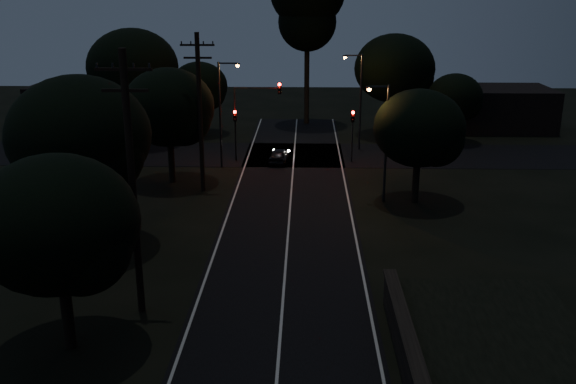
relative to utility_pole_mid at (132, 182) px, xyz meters
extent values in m
cube|color=black|center=(6.00, 7.00, -5.73)|extent=(8.00, 70.00, 0.02)
cube|color=black|center=(6.00, 27.00, -5.73)|extent=(60.00, 8.00, 0.02)
cube|color=beige|center=(6.00, 7.00, -5.71)|extent=(0.12, 70.00, 0.01)
cube|color=beige|center=(2.25, 7.00, -5.71)|extent=(0.12, 70.00, 0.01)
cube|color=beige|center=(9.75, 7.00, -5.71)|extent=(0.12, 70.00, 0.01)
cylinder|color=black|center=(0.00, 0.00, -0.24)|extent=(0.30, 0.30, 11.00)
cube|color=black|center=(0.00, 0.00, 4.46)|extent=(2.20, 0.12, 0.12)
cube|color=black|center=(0.00, 0.00, 3.66)|extent=(1.80, 0.12, 0.12)
cylinder|color=black|center=(0.00, 17.00, -0.49)|extent=(0.30, 0.30, 10.50)
cube|color=black|center=(0.00, 17.00, 3.96)|extent=(2.20, 0.12, 0.12)
cube|color=black|center=(0.00, 17.00, 3.16)|extent=(1.80, 0.12, 0.12)
cylinder|color=black|center=(-2.00, -3.00, -4.33)|extent=(0.44, 0.44, 2.81)
ellipsoid|color=black|center=(-2.00, -3.00, -0.69)|extent=(5.97, 5.97, 5.07)
sphere|color=black|center=(-0.96, -3.60, -1.28)|extent=(3.58, 3.58, 3.58)
cylinder|color=black|center=(-4.50, 7.00, -4.07)|extent=(0.44, 0.44, 3.34)
ellipsoid|color=black|center=(-4.50, 7.00, 0.30)|extent=(7.20, 7.20, 6.12)
sphere|color=black|center=(-3.24, 6.28, -0.42)|extent=(4.32, 4.32, 4.32)
cylinder|color=black|center=(-2.50, 19.00, -4.25)|extent=(0.44, 0.44, 2.97)
ellipsoid|color=black|center=(-2.50, 19.00, -0.39)|extent=(6.34, 6.34, 5.39)
sphere|color=black|center=(-1.39, 18.37, -1.02)|extent=(3.81, 3.81, 3.81)
cylinder|color=black|center=(-3.00, 35.00, -4.50)|extent=(0.44, 0.44, 2.47)
ellipsoid|color=black|center=(-3.00, 35.00, -1.28)|extent=(5.30, 5.30, 4.50)
sphere|color=black|center=(-2.07, 34.47, -1.81)|extent=(3.18, 3.18, 3.18)
cylinder|color=black|center=(-8.00, 31.00, -3.88)|extent=(0.44, 0.44, 3.71)
ellipsoid|color=black|center=(-8.00, 31.00, 0.90)|extent=(7.81, 7.81, 6.64)
sphere|color=black|center=(-6.63, 30.22, 0.12)|extent=(4.69, 4.69, 4.69)
cylinder|color=black|center=(15.00, 35.00, -4.03)|extent=(0.44, 0.44, 3.41)
ellipsoid|color=black|center=(15.00, 35.00, 0.43)|extent=(7.34, 7.34, 6.24)
sphere|color=black|center=(16.28, 34.27, -0.31)|extent=(4.40, 4.40, 4.40)
cylinder|color=black|center=(20.00, 32.00, -4.61)|extent=(0.44, 0.44, 2.25)
ellipsoid|color=black|center=(20.00, 32.00, -1.69)|extent=(4.80, 4.80, 4.08)
sphere|color=black|center=(20.84, 31.52, -2.17)|extent=(2.88, 2.88, 2.88)
cylinder|color=black|center=(14.00, 15.00, -4.39)|extent=(0.44, 0.44, 2.69)
ellipsoid|color=black|center=(14.00, 15.00, -0.90)|extent=(5.72, 5.72, 4.86)
sphere|color=black|center=(15.00, 14.43, -1.47)|extent=(3.43, 3.43, 3.43)
cylinder|color=black|center=(7.00, 40.00, -1.15)|extent=(0.50, 0.50, 9.17)
sphere|color=black|center=(7.00, 40.00, 4.26)|extent=(5.67, 5.67, 5.67)
cube|color=black|center=(-14.00, 37.00, -3.54)|extent=(10.00, 8.00, 4.40)
cube|color=black|center=(26.00, 38.00, -3.74)|extent=(9.00, 7.00, 4.00)
cylinder|color=black|center=(1.40, 25.00, -4.14)|extent=(0.12, 0.12, 3.20)
cube|color=black|center=(1.40, 25.00, -2.09)|extent=(0.28, 0.22, 0.90)
sphere|color=#FF0705|center=(1.40, 24.87, -1.79)|extent=(0.22, 0.22, 0.22)
cylinder|color=black|center=(10.60, 25.00, -4.14)|extent=(0.12, 0.12, 3.20)
cube|color=black|center=(10.60, 25.00, -2.09)|extent=(0.28, 0.22, 0.90)
sphere|color=#FF0705|center=(10.60, 24.87, -1.79)|extent=(0.22, 0.22, 0.22)
cylinder|color=black|center=(1.40, 25.00, -3.24)|extent=(0.12, 0.12, 5.00)
cube|color=black|center=(4.90, 25.00, 0.06)|extent=(0.28, 0.22, 0.90)
sphere|color=#FF0705|center=(4.90, 24.87, 0.36)|extent=(0.22, 0.22, 0.22)
cube|color=black|center=(3.15, 25.00, 0.06)|extent=(3.50, 0.08, 0.08)
cylinder|color=black|center=(0.50, 23.00, -1.74)|extent=(0.16, 0.16, 8.00)
cube|color=black|center=(1.20, 23.00, 2.16)|extent=(1.40, 0.10, 0.10)
cube|color=black|center=(1.90, 23.00, 2.11)|extent=(0.35, 0.22, 0.12)
sphere|color=orange|center=(1.90, 23.00, 2.01)|extent=(0.26, 0.26, 0.26)
cylinder|color=black|center=(11.50, 29.00, -1.74)|extent=(0.16, 0.16, 8.00)
cube|color=black|center=(10.80, 29.00, 2.16)|extent=(1.40, 0.10, 0.10)
cube|color=black|center=(10.10, 29.00, 2.11)|extent=(0.35, 0.22, 0.12)
sphere|color=orange|center=(10.10, 29.00, 2.01)|extent=(0.26, 0.26, 0.26)
cylinder|color=black|center=(12.00, 15.00, -1.99)|extent=(0.16, 0.16, 7.50)
cube|color=black|center=(11.40, 15.00, 1.66)|extent=(1.20, 0.10, 0.10)
cube|color=black|center=(10.80, 15.00, 1.61)|extent=(0.35, 0.22, 0.12)
sphere|color=orange|center=(10.80, 15.00, 1.51)|extent=(0.26, 0.26, 0.26)
imported|color=black|center=(4.84, 24.50, -5.17)|extent=(1.64, 3.45, 1.14)
camera|label=1|loc=(6.94, -24.40, 7.41)|focal=40.00mm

